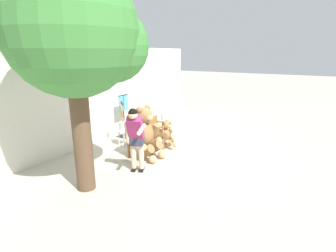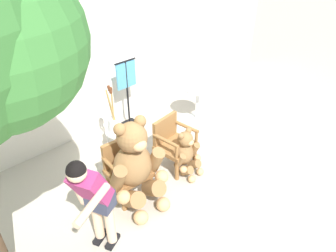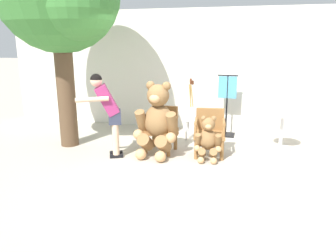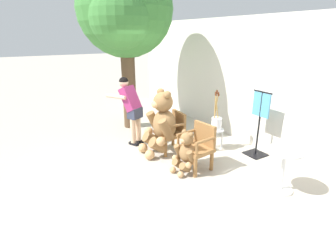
% 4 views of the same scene
% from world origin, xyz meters
% --- Properties ---
extents(ground_plane, '(60.00, 60.00, 0.00)m').
position_xyz_m(ground_plane, '(0.00, 0.00, 0.00)').
color(ground_plane, '#B2A899').
extents(back_wall, '(10.00, 0.16, 2.80)m').
position_xyz_m(back_wall, '(0.00, 2.40, 1.40)').
color(back_wall, silver).
rests_on(back_wall, ground).
extents(wooden_chair_left, '(0.60, 0.56, 0.86)m').
position_xyz_m(wooden_chair_left, '(-0.46, 0.57, 0.46)').
color(wooden_chair_left, olive).
rests_on(wooden_chair_left, ground).
extents(wooden_chair_right, '(0.62, 0.59, 0.86)m').
position_xyz_m(wooden_chair_right, '(0.46, 0.57, 0.46)').
color(wooden_chair_right, olive).
rests_on(wooden_chair_right, ground).
extents(teddy_bear_large, '(0.82, 0.80, 1.37)m').
position_xyz_m(teddy_bear_large, '(-0.47, 0.31, 0.67)').
color(teddy_bear_large, olive).
rests_on(teddy_bear_large, ground).
extents(teddy_bear_small, '(0.49, 0.48, 0.80)m').
position_xyz_m(teddy_bear_small, '(0.47, 0.28, 0.39)').
color(teddy_bear_small, olive).
rests_on(teddy_bear_small, ground).
extents(person_visitor, '(0.69, 0.69, 1.53)m').
position_xyz_m(person_visitor, '(-1.30, -0.01, 0.91)').
color(person_visitor, black).
rests_on(person_visitor, ground).
extents(white_stool, '(0.34, 0.34, 0.46)m').
position_xyz_m(white_stool, '(-0.04, 1.44, 0.36)').
color(white_stool, silver).
rests_on(white_stool, ground).
extents(brush_bucket, '(0.22, 0.22, 0.87)m').
position_xyz_m(brush_bucket, '(-0.05, 1.44, 0.64)').
color(brush_bucket, white).
rests_on(brush_bucket, white_stool).
extents(round_side_table, '(0.56, 0.56, 0.72)m').
position_xyz_m(round_side_table, '(1.78, 1.28, 0.45)').
color(round_side_table, white).
rests_on(round_side_table, ground).
extents(patio_tree, '(2.43, 2.32, 4.16)m').
position_xyz_m(patio_tree, '(-2.29, 0.36, 2.92)').
color(patio_tree, brown).
rests_on(patio_tree, ground).
extents(clothing_display_stand, '(0.44, 0.40, 1.36)m').
position_xyz_m(clothing_display_stand, '(0.63, 1.98, 0.72)').
color(clothing_display_stand, black).
rests_on(clothing_display_stand, ground).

